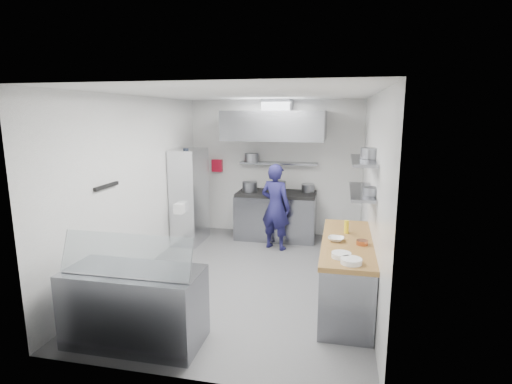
% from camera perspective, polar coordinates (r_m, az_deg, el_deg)
% --- Properties ---
extents(floor, '(5.00, 5.00, 0.00)m').
position_cam_1_polar(floor, '(6.40, -1.15, -12.08)').
color(floor, '#49494B').
rests_on(floor, ground).
extents(ceiling, '(5.00, 5.00, 0.00)m').
position_cam_1_polar(ceiling, '(5.89, -1.26, 13.82)').
color(ceiling, silver).
rests_on(ceiling, wall_back).
extents(wall_back, '(3.60, 2.80, 0.02)m').
position_cam_1_polar(wall_back, '(8.41, 2.71, 3.47)').
color(wall_back, white).
rests_on(wall_back, floor).
extents(wall_front, '(3.60, 2.80, 0.02)m').
position_cam_1_polar(wall_front, '(3.68, -10.24, -6.93)').
color(wall_front, white).
rests_on(wall_front, floor).
extents(wall_left, '(2.80, 5.00, 0.02)m').
position_cam_1_polar(wall_left, '(6.63, -16.52, 0.92)').
color(wall_left, white).
rests_on(wall_left, floor).
extents(wall_right, '(2.80, 5.00, 0.02)m').
position_cam_1_polar(wall_right, '(5.85, 16.22, -0.40)').
color(wall_right, white).
rests_on(wall_right, floor).
extents(gas_range, '(1.60, 0.80, 0.90)m').
position_cam_1_polar(gas_range, '(8.19, 2.89, -3.52)').
color(gas_range, gray).
rests_on(gas_range, floor).
extents(cooktop, '(1.57, 0.78, 0.06)m').
position_cam_1_polar(cooktop, '(8.08, 2.92, -0.23)').
color(cooktop, black).
rests_on(cooktop, gas_range).
extents(stock_pot_left, '(0.30, 0.30, 0.20)m').
position_cam_1_polar(stock_pot_left, '(8.12, -0.90, 0.77)').
color(stock_pot_left, slate).
rests_on(stock_pot_left, cooktop).
extents(stock_pot_mid, '(0.30, 0.30, 0.24)m').
position_cam_1_polar(stock_pot_mid, '(8.00, 3.20, 0.74)').
color(stock_pot_mid, slate).
rests_on(stock_pot_mid, cooktop).
extents(stock_pot_right, '(0.26, 0.26, 0.16)m').
position_cam_1_polar(stock_pot_right, '(8.15, 7.42, 0.57)').
color(stock_pot_right, slate).
rests_on(stock_pot_right, cooktop).
extents(over_range_shelf, '(1.60, 0.30, 0.04)m').
position_cam_1_polar(over_range_shelf, '(8.22, 3.23, 4.13)').
color(over_range_shelf, gray).
rests_on(over_range_shelf, wall_back).
extents(shelf_pot_a, '(0.28, 0.28, 0.18)m').
position_cam_1_polar(shelf_pot_a, '(8.20, -0.66, 4.90)').
color(shelf_pot_a, slate).
rests_on(shelf_pot_a, over_range_shelf).
extents(extractor_hood, '(1.90, 1.15, 0.55)m').
position_cam_1_polar(extractor_hood, '(7.75, 2.81, 9.49)').
color(extractor_hood, gray).
rests_on(extractor_hood, wall_back).
extents(hood_duct, '(0.55, 0.55, 0.24)m').
position_cam_1_polar(hood_duct, '(7.97, 3.11, 12.26)').
color(hood_duct, slate).
rests_on(hood_duct, extractor_hood).
extents(red_firebox, '(0.22, 0.10, 0.26)m').
position_cam_1_polar(red_firebox, '(8.64, -5.57, 3.77)').
color(red_firebox, '#B30E26').
rests_on(red_firebox, wall_back).
extents(chef, '(0.69, 0.56, 1.62)m').
position_cam_1_polar(chef, '(7.47, 2.80, -2.13)').
color(chef, '#191746').
rests_on(chef, floor).
extents(wire_rack, '(0.50, 0.90, 1.85)m').
position_cam_1_polar(wire_rack, '(7.96, -9.44, -0.59)').
color(wire_rack, silver).
rests_on(wire_rack, floor).
extents(rack_bin_a, '(0.16, 0.20, 0.18)m').
position_cam_1_polar(rack_bin_a, '(7.52, -10.84, -2.31)').
color(rack_bin_a, white).
rests_on(rack_bin_a, wire_rack).
extents(rack_bin_b, '(0.14, 0.18, 0.16)m').
position_cam_1_polar(rack_bin_b, '(7.73, -10.01, 1.87)').
color(rack_bin_b, yellow).
rests_on(rack_bin_b, wire_rack).
extents(rack_jar, '(0.10, 0.10, 0.18)m').
position_cam_1_polar(rack_jar, '(7.58, -9.97, 5.51)').
color(rack_jar, black).
rests_on(rack_jar, wire_rack).
extents(knife_strip, '(0.04, 0.55, 0.05)m').
position_cam_1_polar(knife_strip, '(5.83, -20.57, 0.79)').
color(knife_strip, black).
rests_on(knife_strip, wall_left).
extents(prep_counter_base, '(0.62, 2.00, 0.84)m').
position_cam_1_polar(prep_counter_base, '(5.54, 12.72, -11.48)').
color(prep_counter_base, gray).
rests_on(prep_counter_base, floor).
extents(prep_counter_top, '(0.65, 2.04, 0.06)m').
position_cam_1_polar(prep_counter_top, '(5.39, 12.93, -7.05)').
color(prep_counter_top, olive).
rests_on(prep_counter_top, prep_counter_base).
extents(plate_stack_a, '(0.24, 0.24, 0.06)m').
position_cam_1_polar(plate_stack_a, '(4.58, 13.46, -9.57)').
color(plate_stack_a, white).
rests_on(plate_stack_a, prep_counter_top).
extents(plate_stack_b, '(0.22, 0.22, 0.06)m').
position_cam_1_polar(plate_stack_b, '(4.74, 12.08, -8.81)').
color(plate_stack_b, white).
rests_on(plate_stack_b, prep_counter_top).
extents(copper_pan, '(0.15, 0.15, 0.06)m').
position_cam_1_polar(copper_pan, '(5.24, 14.92, -6.99)').
color(copper_pan, '#B35C32').
rests_on(copper_pan, prep_counter_top).
extents(squeeze_bottle, '(0.06, 0.06, 0.18)m').
position_cam_1_polar(squeeze_bottle, '(5.66, 12.79, -4.88)').
color(squeeze_bottle, yellow).
rests_on(squeeze_bottle, prep_counter_top).
extents(mixing_bowl, '(0.23, 0.23, 0.05)m').
position_cam_1_polar(mixing_bowl, '(5.32, 11.36, -6.60)').
color(mixing_bowl, white).
rests_on(mixing_bowl, prep_counter_top).
extents(wall_shelf_lower, '(0.30, 1.30, 0.04)m').
position_cam_1_polar(wall_shelf_lower, '(5.53, 14.83, 0.07)').
color(wall_shelf_lower, gray).
rests_on(wall_shelf_lower, wall_right).
extents(wall_shelf_upper, '(0.30, 1.30, 0.04)m').
position_cam_1_polar(wall_shelf_upper, '(5.47, 15.05, 4.39)').
color(wall_shelf_upper, gray).
rests_on(wall_shelf_upper, wall_right).
extents(shelf_pot_c, '(0.19, 0.19, 0.10)m').
position_cam_1_polar(shelf_pot_c, '(5.20, 16.09, 0.11)').
color(shelf_pot_c, slate).
rests_on(shelf_pot_c, wall_shelf_lower).
extents(shelf_pot_d, '(0.25, 0.25, 0.14)m').
position_cam_1_polar(shelf_pot_d, '(5.51, 15.98, 5.34)').
color(shelf_pot_d, slate).
rests_on(shelf_pot_d, wall_shelf_upper).
extents(display_case, '(1.50, 0.70, 0.85)m').
position_cam_1_polar(display_case, '(4.80, -16.91, -15.36)').
color(display_case, gray).
rests_on(display_case, floor).
extents(display_glass, '(1.47, 0.19, 0.42)m').
position_cam_1_polar(display_glass, '(4.46, -18.14, -8.54)').
color(display_glass, silver).
rests_on(display_glass, display_case).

